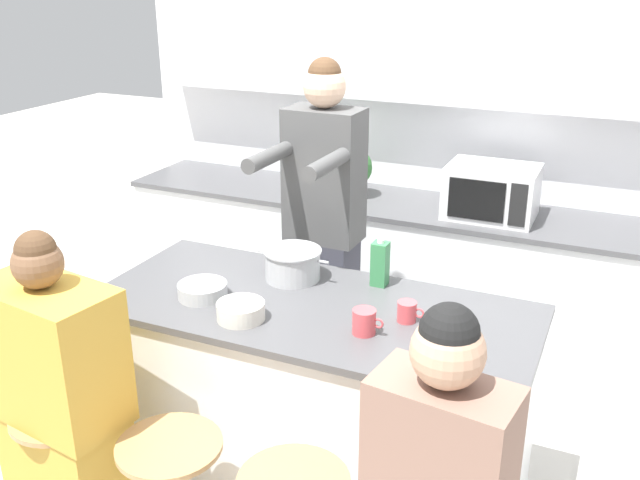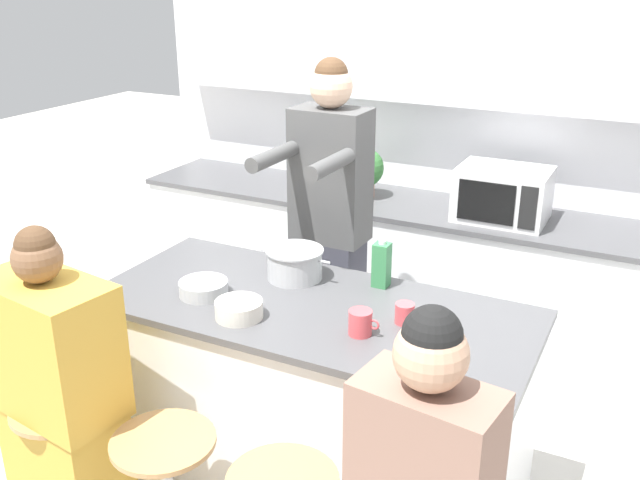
% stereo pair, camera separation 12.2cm
% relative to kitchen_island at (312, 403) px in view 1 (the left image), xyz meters
% --- Properties ---
extents(wall_back, '(3.97, 0.22, 2.70)m').
position_rel_kitchen_island_xyz_m(wall_back, '(0.00, 1.79, 1.07)').
color(wall_back, white).
rests_on(wall_back, ground_plane).
extents(back_counter, '(3.69, 0.61, 0.89)m').
position_rel_kitchen_island_xyz_m(back_counter, '(0.00, 1.50, -0.02)').
color(back_counter, silver).
rests_on(back_counter, ground_plane).
extents(kitchen_island, '(1.78, 0.79, 0.93)m').
position_rel_kitchen_island_xyz_m(kitchen_island, '(0.00, 0.00, 0.00)').
color(kitchen_island, black).
rests_on(kitchen_island, ground_plane).
extents(bar_stool_leftmost, '(0.38, 0.38, 0.65)m').
position_rel_kitchen_island_xyz_m(bar_stool_leftmost, '(-0.71, -0.68, -0.12)').
color(bar_stool_leftmost, tan).
rests_on(bar_stool_leftmost, ground_plane).
extents(person_cooking, '(0.37, 0.58, 1.81)m').
position_rel_kitchen_island_xyz_m(person_cooking, '(-0.25, 0.67, 0.45)').
color(person_cooking, '#383842').
rests_on(person_cooking, ground_plane).
extents(person_wrapped_blanket, '(0.55, 0.36, 1.37)m').
position_rel_kitchen_island_xyz_m(person_wrapped_blanket, '(-0.70, -0.69, 0.17)').
color(person_wrapped_blanket, gold).
rests_on(person_wrapped_blanket, ground_plane).
extents(cooking_pot, '(0.34, 0.25, 0.13)m').
position_rel_kitchen_island_xyz_m(cooking_pot, '(-0.18, 0.20, 0.53)').
color(cooking_pot, '#B7BABC').
rests_on(cooking_pot, kitchen_island).
extents(fruit_bowl, '(0.20, 0.20, 0.06)m').
position_rel_kitchen_island_xyz_m(fruit_bowl, '(-0.44, -0.12, 0.49)').
color(fruit_bowl, '#B7BABC').
rests_on(fruit_bowl, kitchen_island).
extents(mixing_bowl_steel, '(0.19, 0.19, 0.07)m').
position_rel_kitchen_island_xyz_m(mixing_bowl_steel, '(-0.20, -0.22, 0.49)').
color(mixing_bowl_steel, silver).
rests_on(mixing_bowl_steel, kitchen_island).
extents(coffee_cup_near, '(0.12, 0.09, 0.09)m').
position_rel_kitchen_island_xyz_m(coffee_cup_near, '(0.27, -0.13, 0.51)').
color(coffee_cup_near, '#DB4C51').
rests_on(coffee_cup_near, kitchen_island).
extents(coffee_cup_far, '(0.11, 0.07, 0.08)m').
position_rel_kitchen_island_xyz_m(coffee_cup_far, '(0.39, 0.02, 0.50)').
color(coffee_cup_far, '#DB4C51').
rests_on(coffee_cup_far, kitchen_island).
extents(juice_carton, '(0.07, 0.07, 0.21)m').
position_rel_kitchen_island_xyz_m(juice_carton, '(0.18, 0.29, 0.56)').
color(juice_carton, '#38844C').
rests_on(juice_carton, kitchen_island).
extents(microwave, '(0.48, 0.37, 0.29)m').
position_rel_kitchen_island_xyz_m(microwave, '(0.41, 1.47, 0.57)').
color(microwave, white).
rests_on(microwave, back_counter).
extents(potted_plant, '(0.23, 0.23, 0.30)m').
position_rel_kitchen_island_xyz_m(potted_plant, '(-0.43, 1.50, 0.59)').
color(potted_plant, '#A86042').
rests_on(potted_plant, back_counter).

